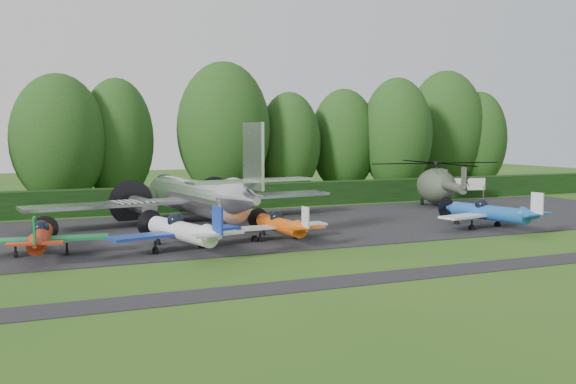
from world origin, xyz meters
name	(u,v)px	position (x,y,z in m)	size (l,w,h in m)	color
ground	(294,256)	(0.00, 0.00, 0.00)	(160.00, 160.00, 0.00)	#235317
apron	(233,229)	(0.00, 10.00, 0.00)	(70.00, 18.00, 0.01)	black
taxiway_verge	(351,281)	(0.00, -6.00, 0.00)	(70.00, 2.00, 0.00)	black
hedgerow	(190,211)	(0.00, 21.00, 0.00)	(90.00, 1.60, 2.00)	black
transport_plane	(196,196)	(-1.72, 12.62, 1.98)	(22.15, 16.98, 7.10)	silver
light_plane_red	(41,237)	(-11.89, 4.50, 1.05)	(6.54, 6.87, 2.51)	#A1230E
light_plane_white	(181,231)	(-5.06, 3.18, 1.17)	(7.30, 7.68, 2.81)	silver
light_plane_orange	(280,225)	(0.98, 4.28, 0.99)	(6.19, 6.51, 2.38)	#D4500C
light_plane_blue	(489,212)	(15.18, 3.29, 1.13)	(7.09, 7.45, 2.72)	#194F99
helicopter	(437,183)	(20.00, 15.50, 2.05)	(11.87, 13.90, 3.82)	#343D2F
sign_board	(467,185)	(26.15, 19.17, 1.37)	(3.59, 0.13, 2.02)	#3F3326
tree_0	(445,129)	(33.69, 32.76, 6.76)	(8.93, 8.93, 13.53)	black
tree_1	(59,140)	(-9.41, 29.32, 5.68)	(8.10, 8.10, 11.39)	black
tree_2	(479,139)	(37.49, 31.37, 5.54)	(6.41, 6.41, 11.11)	black
tree_3	(397,135)	(24.38, 28.64, 6.04)	(7.45, 7.45, 12.10)	black
tree_4	(224,130)	(5.70, 30.05, 6.54)	(9.00, 9.00, 13.10)	black
tree_5	(289,144)	(12.74, 30.47, 5.20)	(6.40, 6.40, 10.42)	black
tree_9	(344,140)	(19.53, 31.49, 5.48)	(7.17, 7.17, 10.97)	black
tree_10	(117,140)	(-4.29, 30.75, 5.63)	(6.65, 6.65, 11.28)	black
tree_12	(254,152)	(10.80, 35.40, 4.26)	(8.19, 8.19, 8.54)	black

